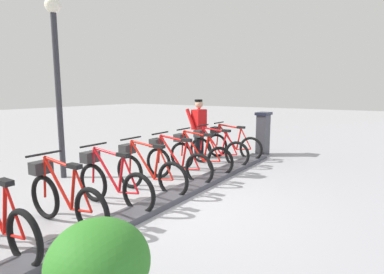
# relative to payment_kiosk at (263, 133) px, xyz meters

# --- Properties ---
(ground_plane) EXTENTS (60.00, 60.00, 0.00)m
(ground_plane) POSITION_rel_payment_kiosk_xyz_m (-0.05, 4.69, -0.67)
(ground_plane) COLOR #A3A3A5
(dock_rail_base) EXTENTS (0.44, 8.68, 0.10)m
(dock_rail_base) POSITION_rel_payment_kiosk_xyz_m (-0.05, 4.69, -0.62)
(dock_rail_base) COLOR #47474C
(dock_rail_base) RESTS_ON ground
(payment_kiosk) EXTENTS (0.36, 0.52, 1.28)m
(payment_kiosk) POSITION_rel_payment_kiosk_xyz_m (0.00, 0.00, 0.00)
(payment_kiosk) COLOR #38383D
(payment_kiosk) RESTS_ON ground
(bike_docked_0) EXTENTS (1.72, 0.54, 1.02)m
(bike_docked_0) POSITION_rel_payment_kiosk_xyz_m (0.57, 0.95, -0.24)
(bike_docked_0) COLOR black
(bike_docked_0) RESTS_ON ground
(bike_docked_1) EXTENTS (1.72, 0.54, 1.02)m
(bike_docked_1) POSITION_rel_payment_kiosk_xyz_m (0.57, 1.83, -0.24)
(bike_docked_1) COLOR black
(bike_docked_1) RESTS_ON ground
(bike_docked_2) EXTENTS (1.72, 0.54, 1.02)m
(bike_docked_2) POSITION_rel_payment_kiosk_xyz_m (0.57, 2.71, -0.24)
(bike_docked_2) COLOR black
(bike_docked_2) RESTS_ON ground
(bike_docked_3) EXTENTS (1.72, 0.54, 1.02)m
(bike_docked_3) POSITION_rel_payment_kiosk_xyz_m (0.57, 3.58, -0.24)
(bike_docked_3) COLOR black
(bike_docked_3) RESTS_ON ground
(bike_docked_4) EXTENTS (1.72, 0.54, 1.02)m
(bike_docked_4) POSITION_rel_payment_kiosk_xyz_m (0.57, 4.46, -0.24)
(bike_docked_4) COLOR black
(bike_docked_4) RESTS_ON ground
(bike_docked_5) EXTENTS (1.72, 0.54, 1.02)m
(bike_docked_5) POSITION_rel_payment_kiosk_xyz_m (0.57, 5.33, -0.24)
(bike_docked_5) COLOR black
(bike_docked_5) RESTS_ON ground
(bike_docked_6) EXTENTS (1.72, 0.54, 1.02)m
(bike_docked_6) POSITION_rel_payment_kiosk_xyz_m (0.57, 6.21, -0.24)
(bike_docked_6) COLOR black
(bike_docked_6) RESTS_ON ground
(worker_near_rack) EXTENTS (0.51, 0.65, 1.66)m
(worker_near_rack) POSITION_rel_payment_kiosk_xyz_m (1.41, 1.33, 0.24)
(worker_near_rack) COLOR white
(worker_near_rack) RESTS_ON ground
(lamp_post) EXTENTS (0.32, 0.32, 3.79)m
(lamp_post) POSITION_rel_payment_kiosk_xyz_m (2.80, 4.74, 1.83)
(lamp_post) COLOR #2D2D33
(lamp_post) RESTS_ON ground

